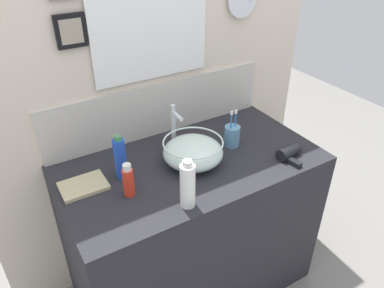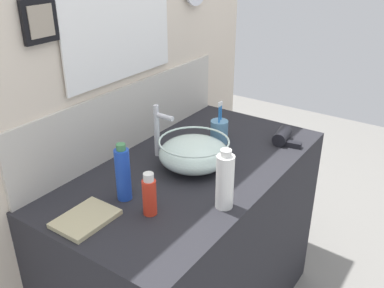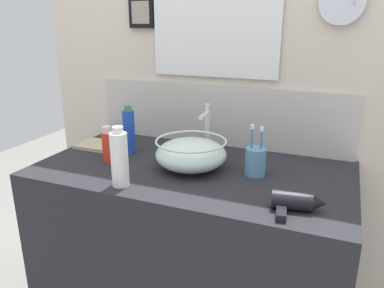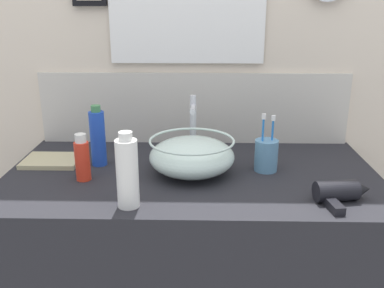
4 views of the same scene
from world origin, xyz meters
name	(u,v)px [view 4 (image 4 of 4)]	position (x,y,z in m)	size (l,w,h in m)	color
vanity_counter	(192,280)	(0.00, 0.00, 0.43)	(1.24, 0.66, 0.86)	#232328
back_panel	(194,59)	(0.00, 0.36, 1.19)	(1.83, 0.10, 2.37)	beige
glass_bowl_sink	(192,156)	(0.00, -0.01, 0.92)	(0.28, 0.28, 0.12)	silver
faucet	(193,123)	(0.00, 0.17, 0.98)	(0.02, 0.10, 0.22)	silver
hair_drier	(341,192)	(0.43, -0.21, 0.89)	(0.17, 0.14, 0.06)	black
toothbrush_cup	(266,155)	(0.25, 0.02, 0.91)	(0.08, 0.08, 0.20)	#598CB2
soap_dispenser	(127,172)	(-0.17, -0.25, 0.96)	(0.06, 0.06, 0.22)	white
spray_bottle	(98,137)	(-0.33, 0.06, 0.96)	(0.05, 0.05, 0.21)	blue
lotion_bottle	(82,159)	(-0.35, -0.07, 0.93)	(0.05, 0.05, 0.15)	red
hand_towel	(52,161)	(-0.50, 0.08, 0.86)	(0.19, 0.14, 0.02)	tan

